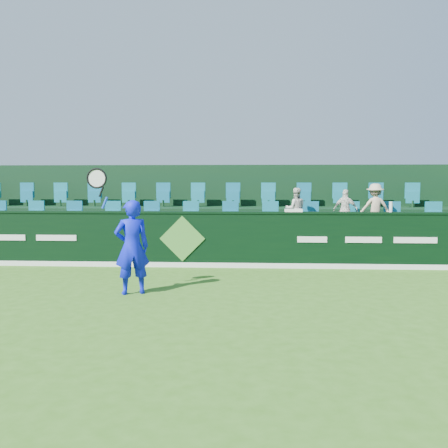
# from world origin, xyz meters

# --- Properties ---
(ground) EXTENTS (60.00, 60.00, 0.00)m
(ground) POSITION_xyz_m (0.00, 0.00, 0.00)
(ground) COLOR #366B19
(ground) RESTS_ON ground
(sponsor_hoarding) EXTENTS (16.00, 0.25, 1.35)m
(sponsor_hoarding) POSITION_xyz_m (0.00, 4.00, 0.67)
(sponsor_hoarding) COLOR black
(sponsor_hoarding) RESTS_ON ground
(stand_tier_front) EXTENTS (16.00, 2.00, 0.80)m
(stand_tier_front) POSITION_xyz_m (0.00, 5.10, 0.40)
(stand_tier_front) COLOR black
(stand_tier_front) RESTS_ON ground
(stand_tier_back) EXTENTS (16.00, 1.80, 1.30)m
(stand_tier_back) POSITION_xyz_m (0.00, 7.00, 0.65)
(stand_tier_back) COLOR black
(stand_tier_back) RESTS_ON ground
(stand_rear) EXTENTS (16.00, 4.10, 2.60)m
(stand_rear) POSITION_xyz_m (0.00, 7.44, 1.22)
(stand_rear) COLOR black
(stand_rear) RESTS_ON ground
(seat_row_front) EXTENTS (13.50, 0.50, 0.60)m
(seat_row_front) POSITION_xyz_m (0.00, 5.50, 1.10)
(seat_row_front) COLOR #157184
(seat_row_front) RESTS_ON stand_tier_front
(seat_row_back) EXTENTS (13.50, 0.50, 0.60)m
(seat_row_back) POSITION_xyz_m (0.00, 7.30, 1.60)
(seat_row_back) COLOR #157184
(seat_row_back) RESTS_ON stand_tier_back
(tennis_player) EXTENTS (1.22, 0.63, 2.37)m
(tennis_player) POSITION_xyz_m (-0.53, 1.01, 0.88)
(tennis_player) COLOR #0D18EC
(tennis_player) RESTS_ON ground
(spectator_left) EXTENTS (0.57, 0.46, 1.11)m
(spectator_left) POSITION_xyz_m (2.81, 5.12, 1.35)
(spectator_left) COLOR silver
(spectator_left) RESTS_ON stand_tier_front
(spectator_middle) EXTENTS (0.68, 0.48, 1.07)m
(spectator_middle) POSITION_xyz_m (4.10, 5.12, 1.34)
(spectator_middle) COLOR silver
(spectator_middle) RESTS_ON stand_tier_front
(spectator_right) EXTENTS (0.81, 0.49, 1.22)m
(spectator_right) POSITION_xyz_m (4.84, 5.12, 1.41)
(spectator_right) COLOR #C9B38E
(spectator_right) RESTS_ON stand_tier_front
(towel) EXTENTS (0.41, 0.27, 0.06)m
(towel) POSITION_xyz_m (2.66, 4.00, 1.38)
(towel) COLOR white
(towel) RESTS_ON sponsor_hoarding
(drinks_bottle) EXTENTS (0.08, 0.08, 0.25)m
(drinks_bottle) POSITION_xyz_m (4.94, 4.00, 1.47)
(drinks_bottle) COLOR silver
(drinks_bottle) RESTS_ON sponsor_hoarding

